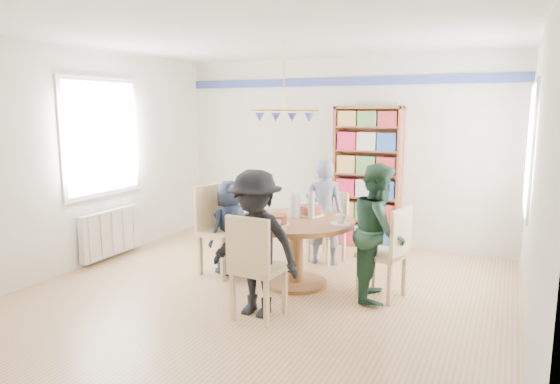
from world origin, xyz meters
The scene contains 14 objects.
ground centered at (0.00, 0.00, 0.00)m, with size 5.00×5.00×0.00m, color tan.
room_shell centered at (-0.26, 0.87, 1.65)m, with size 5.00×5.00×5.00m.
radiator centered at (-2.42, 0.30, 0.35)m, with size 0.12×1.00×0.60m.
dining_table centered at (0.19, 0.42, 0.56)m, with size 1.30×1.30×0.75m.
chair_left centered at (-0.84, 0.41, 0.59)m, with size 0.57×0.57×1.06m.
chair_right centered at (1.23, 0.44, 0.54)m, with size 0.52×0.52×0.98m.
chair_far centered at (0.23, 1.44, 0.50)m, with size 0.51×0.51×0.91m.
chair_near centered at (0.21, -0.62, 0.56)m, with size 0.47×0.47×1.01m.
person_left centered at (-0.68, 0.47, 0.57)m, with size 0.55×0.36×1.13m, color #161F32.
person_right centered at (1.12, 0.42, 0.71)m, with size 0.69×0.54×1.42m, color #1B3727.
person_far centered at (0.20, 1.28, 0.67)m, with size 0.49×0.32×1.34m, color gray.
person_near centered at (0.17, -0.51, 0.70)m, with size 0.91×0.52×1.41m, color black.
bookshelf centered at (0.46, 2.34, 0.98)m, with size 0.95×0.29×2.00m.
tableware centered at (0.16, 0.45, 0.82)m, with size 1.25×1.25×0.33m.
Camera 1 is at (2.31, -4.55, 1.97)m, focal length 32.00 mm.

